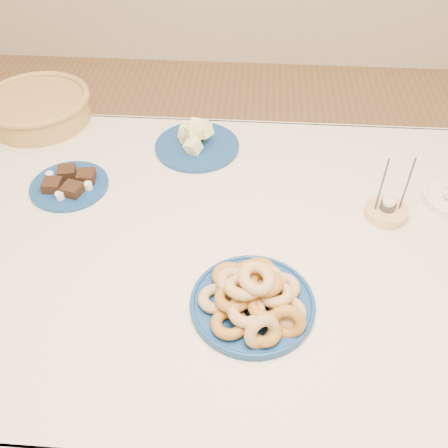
{
  "coord_description": "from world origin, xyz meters",
  "views": [
    {
      "loc": [
        0.06,
        -0.88,
        1.66
      ],
      "look_at": [
        0.0,
        -0.05,
        0.85
      ],
      "focal_mm": 40.0,
      "sensor_mm": 36.0,
      "label": 1
    }
  ],
  "objects": [
    {
      "name": "candle_holder",
      "position": [
        0.42,
        0.12,
        0.77
      ],
      "size": [
        0.12,
        0.12,
        0.19
      ],
      "rotation": [
        0.0,
        0.0,
        0.11
      ],
      "color": "tan",
      "rests_on": "dining_table"
    },
    {
      "name": "wicker_basket",
      "position": [
        -0.65,
        0.51,
        0.8
      ],
      "size": [
        0.38,
        0.38,
        0.09
      ],
      "rotation": [
        0.0,
        0.0,
        -0.09
      ],
      "color": "olive",
      "rests_on": "dining_table"
    },
    {
      "name": "donut_platter",
      "position": [
        0.08,
        -0.21,
        0.78
      ],
      "size": [
        0.36,
        0.36,
        0.13
      ],
      "rotation": [
        0.0,
        0.0,
        0.36
      ],
      "color": "navy",
      "rests_on": "dining_table"
    },
    {
      "name": "dining_table",
      "position": [
        0.0,
        0.0,
        0.64
      ],
      "size": [
        1.71,
        1.11,
        0.75
      ],
      "color": "brown",
      "rests_on": "ground"
    },
    {
      "name": "brownie_plate",
      "position": [
        -0.45,
        0.17,
        0.76
      ],
      "size": [
        0.24,
        0.24,
        0.04
      ],
      "rotation": [
        0.0,
        0.0,
        -0.09
      ],
      "color": "navy",
      "rests_on": "dining_table"
    },
    {
      "name": "ground",
      "position": [
        0.0,
        0.0,
        0.0
      ],
      "size": [
        5.0,
        5.0,
        0.0
      ],
      "primitive_type": "plane",
      "color": "olive",
      "rests_on": "ground"
    },
    {
      "name": "melon_plate",
      "position": [
        -0.12,
        0.39,
        0.78
      ],
      "size": [
        0.27,
        0.27,
        0.09
      ],
      "rotation": [
        0.0,
        0.0,
        0.04
      ],
      "color": "navy",
      "rests_on": "dining_table"
    }
  ]
}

